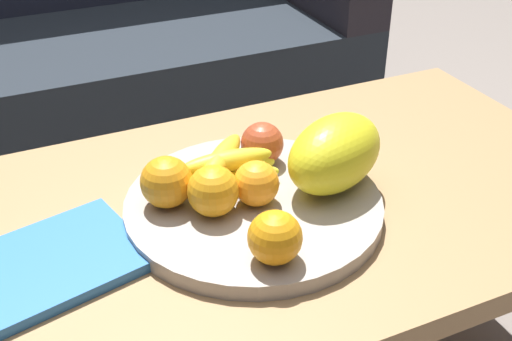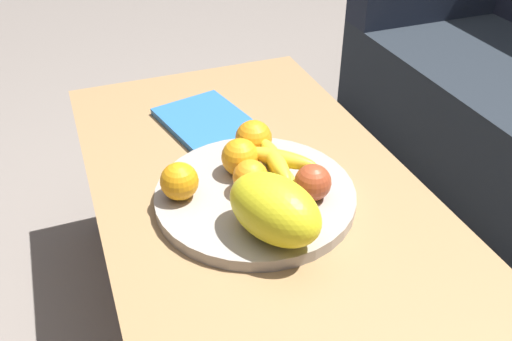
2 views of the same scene
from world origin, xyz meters
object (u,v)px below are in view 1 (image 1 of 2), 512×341
Objects in this scene: couch at (63,61)px; fruit_bowl at (256,206)px; magazine at (47,265)px; orange_back at (257,183)px; orange_left at (213,191)px; orange_right at (275,237)px; melon_large_front at (335,153)px; banana_bunch at (228,167)px; orange_front at (166,182)px; coffee_table at (248,230)px; apple_front at (262,144)px.

couch is 4.38× the size of fruit_bowl.
magazine is (-0.20, -1.12, 0.16)m from couch.
magazine is at bearing 178.93° from orange_back.
orange_left reaches higher than orange_right.
melon_large_front is 0.16m from banana_bunch.
orange_front is at bearing -171.88° from banana_bunch.
orange_right is (-0.03, -0.16, 0.11)m from coffee_table.
couch is at bearing 94.68° from banana_bunch.
apple_front is at bearing 26.01° from banana_bunch.
coffee_table is at bearing 22.42° from orange_left.
melon_large_front reaches higher than banana_bunch.
melon_large_front is 2.52× the size of orange_right.
orange_left reaches higher than coffee_table.
fruit_bowl is at bearing -18.54° from orange_front.
orange_right is at bearing -104.91° from orange_back.
banana_bunch reaches higher than coffee_table.
orange_back is at bearing -118.34° from apple_front.
orange_back is at bearing -14.15° from magazine.
apple_front reaches higher than banana_bunch.
orange_front is 0.18m from apple_front.
coffee_table is 3.13× the size of fruit_bowl.
orange_front is 0.47× the size of banana_bunch.
coffee_table is 0.72× the size of couch.
banana_bunch is at bearing 85.76° from orange_right.
orange_left is 0.08m from banana_bunch.
melon_large_front is 0.20m from orange_left.
orange_left is 0.30× the size of magazine.
orange_back is 0.41× the size of banana_bunch.
coffee_table is 16.78× the size of orange_right.
couch is 9.30× the size of melon_large_front.
couch is at bearing 98.99° from apple_front.
orange_back is at bearing -22.74° from orange_front.
orange_right is at bearing -101.47° from coffee_table.
orange_right is at bearing -94.24° from banana_bunch.
melon_large_front is (0.23, -1.13, 0.23)m from couch.
apple_front is 0.38m from magazine.
apple_front is at bearing 38.92° from orange_left.
coffee_table is at bearing -63.45° from banana_bunch.
melon_large_front is 0.13m from orange_back.
apple_front is at bearing 61.66° from orange_back.
orange_front is at bearing 115.92° from orange_right.
magazine is (-0.31, -0.00, -0.00)m from fruit_bowl.
magazine is (-0.27, 0.14, -0.05)m from orange_right.
fruit_bowl is at bearing -78.59° from coffee_table.
orange_left is (-0.07, -0.01, 0.05)m from fruit_bowl.
banana_bunch is at bearing 111.37° from fruit_bowl.
coffee_table is 7.36× the size of banana_bunch.
orange_left is 0.25m from magazine.
couch is 1.15m from orange_left.
orange_back is 0.97× the size of apple_front.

